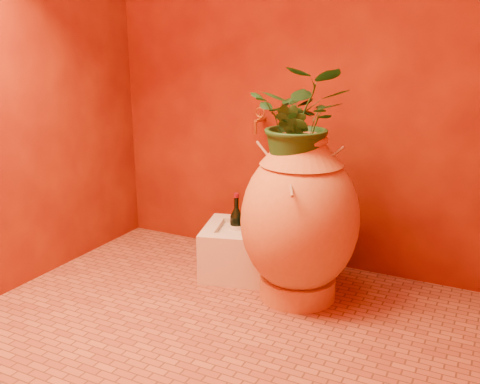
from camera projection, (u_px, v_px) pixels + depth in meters
The scene contains 11 objects.
floor at pixel (222, 332), 2.52m from camera, with size 2.50×2.50×0.00m, color brown.
wall_back at pixel (305, 54), 3.03m from camera, with size 2.50×0.02×2.50m, color #580F05.
wall_left at pixel (5, 56), 2.72m from camera, with size 0.02×2.00×2.50m, color #580F05.
amphora at pixel (300, 219), 2.76m from camera, with size 0.81×0.81×0.88m.
stone_basin at pixel (258, 252), 3.11m from camera, with size 0.71×0.58×0.29m.
wine_bottle_a at pixel (236, 227), 3.13m from camera, with size 0.08×0.08×0.32m.
wine_bottle_b at pixel (249, 232), 3.08m from camera, with size 0.07×0.07×0.29m.
wine_bottle_c at pixel (264, 230), 3.04m from camera, with size 0.09×0.09×0.35m.
wall_tap at pixel (259, 119), 3.18m from camera, with size 0.07×0.14×0.15m.
plant_main at pixel (301, 121), 2.62m from camera, with size 0.48×0.41×0.53m, color #1A491C.
plant_side at pixel (293, 140), 2.64m from camera, with size 0.20×0.16×0.37m, color #1A491C.
Camera 1 is at (1.09, -1.96, 1.33)m, focal length 40.00 mm.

